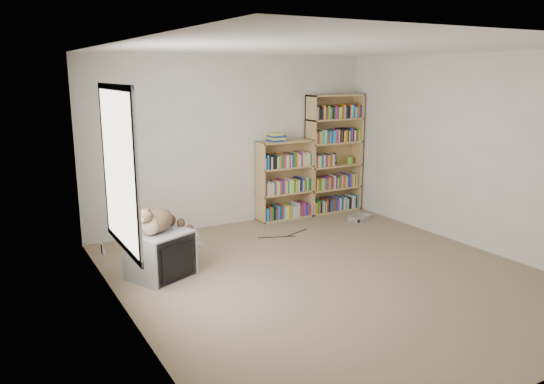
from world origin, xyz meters
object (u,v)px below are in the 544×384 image
bookcase_short (284,183)px  bookcase_tall (333,157)px  crt_tv (160,255)px  cat (162,223)px  dvd_player (360,218)px

bookcase_short → bookcase_tall: bearing=-0.0°
crt_tv → cat: 0.37m
bookcase_tall → dvd_player: 1.11m
crt_tv → cat: cat is taller
bookcase_tall → cat: bearing=-156.8°
crt_tv → bookcase_tall: (3.41, 1.45, 0.64)m
bookcase_short → dvd_player: bookcase_short is taller
crt_tv → cat: size_ratio=0.98×
bookcase_tall → bookcase_short: bearing=180.0°
cat → bookcase_short: 2.82m
bookcase_short → crt_tv: bearing=-149.6°
crt_tv → bookcase_tall: size_ratio=0.41×
bookcase_short → dvd_player: 1.30m
crt_tv → bookcase_short: (2.48, 1.45, 0.29)m
bookcase_tall → bookcase_short: 0.99m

